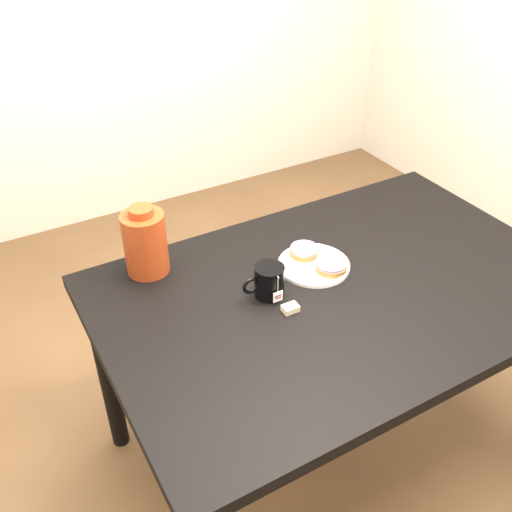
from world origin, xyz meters
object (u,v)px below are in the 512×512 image
table (338,307)px  teabag_pouch (290,308)px  plate (314,264)px  bagel_front (331,266)px  mug (269,281)px  bagel_back (304,251)px  bagel_package (145,242)px

table → teabag_pouch: teabag_pouch is taller
plate → bagel_front: size_ratio=1.65×
table → bagel_front: 0.13m
mug → teabag_pouch: 0.10m
plate → mug: size_ratio=1.69×
plate → mug: 0.20m
table → bagel_back: size_ratio=14.29×
mug → bagel_package: bagel_package is taller
bagel_front → mug: (-0.22, 0.00, 0.02)m
teabag_pouch → bagel_package: (-0.27, 0.38, 0.09)m
bagel_front → bagel_package: bagel_package is taller
mug → bagel_package: 0.39m
bagel_back → teabag_pouch: bearing=-131.8°
plate → bagel_package: bagel_package is taller
bagel_package → bagel_back: bearing=-22.1°
bagel_front → bagel_package: (-0.47, 0.29, 0.08)m
table → bagel_package: 0.61m
bagel_front → plate: bearing=117.3°
plate → teabag_pouch: bearing=-141.3°
mug → teabag_pouch: size_ratio=2.89×
bagel_package → teabag_pouch: bearing=-54.0°
bagel_back → mug: size_ratio=0.75×
table → bagel_front: bearing=79.0°
teabag_pouch → mug: bearing=99.9°
bagel_back → bagel_package: bearing=157.9°
table → bagel_package: (-0.46, 0.35, 0.18)m
table → mug: (-0.20, 0.07, 0.13)m
plate → bagel_back: 0.06m
table → plate: 0.15m
bagel_front → mug: 0.22m
mug → teabag_pouch: bearing=-79.0°
bagel_package → table: bearing=-37.3°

